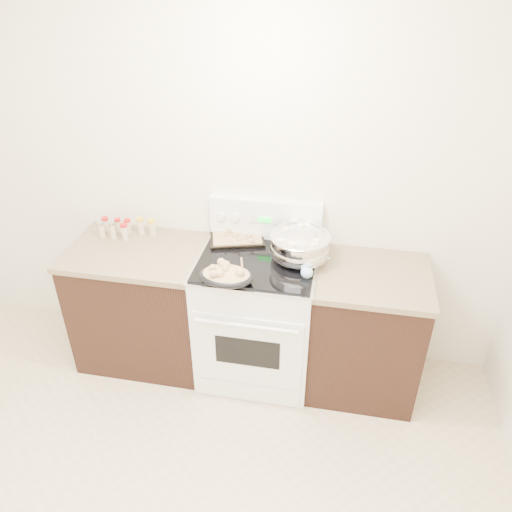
# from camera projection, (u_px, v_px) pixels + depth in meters

# --- Properties ---
(room_shell) EXTENTS (4.10, 3.60, 2.75)m
(room_shell) POSITION_uv_depth(u_px,v_px,m) (76.00, 281.00, 1.67)
(room_shell) COLOR #EDE5CC
(room_shell) RESTS_ON ground
(counter_left) EXTENTS (0.93, 0.67, 0.92)m
(counter_left) POSITION_uv_depth(u_px,v_px,m) (145.00, 303.00, 3.59)
(counter_left) COLOR black
(counter_left) RESTS_ON ground
(counter_right) EXTENTS (0.73, 0.67, 0.92)m
(counter_right) POSITION_uv_depth(u_px,v_px,m) (364.00, 330.00, 3.34)
(counter_right) COLOR black
(counter_right) RESTS_ON ground
(kitchen_range) EXTENTS (0.78, 0.73, 1.22)m
(kitchen_range) POSITION_uv_depth(u_px,v_px,m) (257.00, 314.00, 3.44)
(kitchen_range) COLOR white
(kitchen_range) RESTS_ON ground
(mixing_bowl) EXTENTS (0.45, 0.45, 0.23)m
(mixing_bowl) POSITION_uv_depth(u_px,v_px,m) (300.00, 247.00, 3.15)
(mixing_bowl) COLOR silver
(mixing_bowl) RESTS_ON kitchen_range
(roasting_pan) EXTENTS (0.33, 0.24, 0.12)m
(roasting_pan) POSITION_uv_depth(u_px,v_px,m) (226.00, 275.00, 2.96)
(roasting_pan) COLOR black
(roasting_pan) RESTS_ON kitchen_range
(baking_sheet) EXTENTS (0.42, 0.34, 0.06)m
(baking_sheet) POSITION_uv_depth(u_px,v_px,m) (237.00, 237.00, 3.40)
(baking_sheet) COLOR black
(baking_sheet) RESTS_ON kitchen_range
(wooden_spoon) EXTENTS (0.09, 0.25, 0.04)m
(wooden_spoon) POSITION_uv_depth(u_px,v_px,m) (237.00, 274.00, 3.04)
(wooden_spoon) COLOR #AB784E
(wooden_spoon) RESTS_ON kitchen_range
(blue_ladle) EXTENTS (0.17, 0.24, 0.09)m
(blue_ladle) POSITION_uv_depth(u_px,v_px,m) (308.00, 271.00, 3.02)
(blue_ladle) COLOR #9ACBE6
(blue_ladle) RESTS_ON kitchen_range
(spice_jars) EXTENTS (0.40, 0.15, 0.13)m
(spice_jars) POSITION_uv_depth(u_px,v_px,m) (124.00, 228.00, 3.48)
(spice_jars) COLOR #BFB28C
(spice_jars) RESTS_ON counter_left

